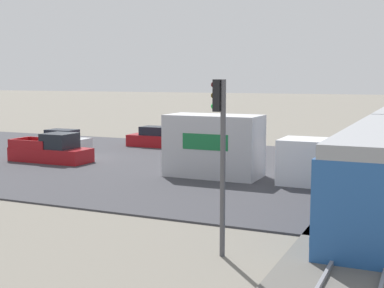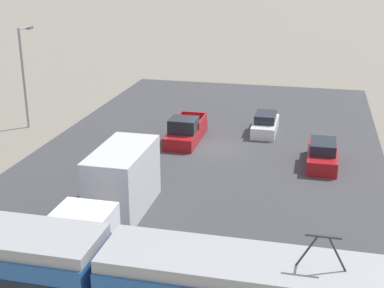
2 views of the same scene
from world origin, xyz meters
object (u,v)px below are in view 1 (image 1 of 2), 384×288
Objects in this scene: box_truck at (235,149)px; traffic_light_pole at (221,143)px; pickup_truck at (52,151)px; sedan_car_1 at (62,141)px; sedan_car_0 at (157,138)px.

traffic_light_pole is at bearing 17.72° from box_truck.
pickup_truck is (-0.52, -12.60, -0.85)m from box_truck.
pickup_truck is at bearing 32.04° from sedan_car_1.
sedan_car_0 is at bearing -134.95° from box_truck.
traffic_light_pole is (12.48, 16.42, 2.68)m from pickup_truck.
pickup_truck is 9.86m from sedan_car_0.
sedan_car_1 is (-5.34, -3.34, -0.09)m from pickup_truck.
sedan_car_1 is 0.81× the size of traffic_light_pole.
sedan_car_0 is 1.05× the size of sedan_car_1.
box_truck is 14.26m from sedan_car_0.
pickup_truck is 1.24× the size of sedan_car_1.
traffic_light_pole is (11.96, 3.82, 1.84)m from box_truck.
sedan_car_0 is 7.21m from sedan_car_1.
sedan_car_1 is (4.20, -5.86, -0.04)m from sedan_car_0.
box_truck reaches higher than pickup_truck.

